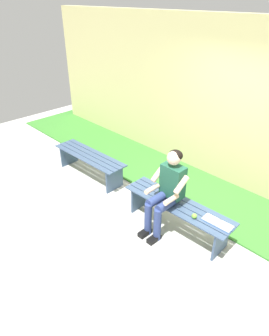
{
  "coord_description": "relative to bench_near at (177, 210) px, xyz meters",
  "views": [
    {
      "loc": [
        -2.05,
        2.88,
        3.1
      ],
      "look_at": [
        0.75,
        0.15,
        0.81
      ],
      "focal_mm": 31.87,
      "sensor_mm": 36.0,
      "label": 1
    }
  ],
  "objects": [
    {
      "name": "ground_plane",
      "position": [
        1.07,
        1.0,
        -0.37
      ],
      "size": [
        10.0,
        7.0,
        0.04
      ],
      "primitive_type": "cube",
      "color": "#B2B2AD"
    },
    {
      "name": "bench_far",
      "position": [
        2.13,
        0.0,
        -0.0
      ],
      "size": [
        1.64,
        0.5,
        0.46
      ],
      "rotation": [
        0.0,
        0.0,
        0.04
      ],
      "color": "#384C6B",
      "rests_on": "ground"
    },
    {
      "name": "apple",
      "position": [
        -0.36,
        0.1,
        0.15
      ],
      "size": [
        0.07,
        0.07,
        0.07
      ],
      "primitive_type": "sphere",
      "color": "#72B738",
      "rests_on": "bench_near"
    },
    {
      "name": "grass_strip",
      "position": [
        1.07,
        -1.49,
        -0.34
      ],
      "size": [
        9.0,
        2.24,
        0.03
      ],
      "primitive_type": "cube",
      "color": "#387A2D",
      "rests_on": "ground"
    },
    {
      "name": "bench_near",
      "position": [
        0.0,
        0.0,
        0.0
      ],
      "size": [
        1.74,
        0.51,
        0.46
      ],
      "rotation": [
        0.0,
        0.0,
        0.04
      ],
      "color": "#384C6B",
      "rests_on": "ground"
    },
    {
      "name": "book_open",
      "position": [
        -0.64,
        -0.04,
        0.12
      ],
      "size": [
        0.42,
        0.17,
        0.02
      ],
      "rotation": [
        0.0,
        0.0,
        0.04
      ],
      "color": "white",
      "rests_on": "bench_near"
    },
    {
      "name": "brick_wall",
      "position": [
        0.5,
        -1.81,
        1.08
      ],
      "size": [
        9.5,
        0.24,
        2.85
      ],
      "primitive_type": "cube",
      "color": "#D1C684",
      "rests_on": "ground"
    },
    {
      "name": "person_seated",
      "position": [
        0.14,
        0.1,
        0.35
      ],
      "size": [
        0.5,
        0.69,
        1.27
      ],
      "color": "#1E513D",
      "rests_on": "ground"
    }
  ]
}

